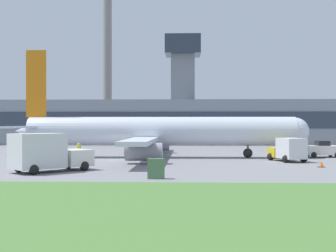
% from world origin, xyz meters
% --- Properties ---
extents(ground_plane, '(400.00, 400.00, 0.00)m').
position_xyz_m(ground_plane, '(0.00, 0.00, 0.00)').
color(ground_plane, gray).
extents(terminal_building, '(74.48, 11.35, 18.72)m').
position_xyz_m(terminal_building, '(0.33, 36.12, 4.14)').
color(terminal_building, gray).
rests_on(terminal_building, ground_plane).
extents(smokestack_left, '(2.39, 2.39, 40.58)m').
position_xyz_m(smokestack_left, '(-12.76, 67.66, 20.39)').
color(smokestack_left, gray).
rests_on(smokestack_left, ground_plane).
extents(airplane, '(30.48, 29.09, 11.19)m').
position_xyz_m(airplane, '(3.42, 3.10, 2.63)').
color(airplane, silver).
rests_on(airplane, ground_plane).
extents(pushback_tug, '(3.57, 2.75, 1.71)m').
position_xyz_m(pushback_tug, '(20.79, 4.37, 0.77)').
color(pushback_tug, white).
rests_on(pushback_tug, ground_plane).
extents(baggage_truck, '(5.73, 5.82, 2.79)m').
position_xyz_m(baggage_truck, '(-3.48, -11.87, 1.36)').
color(baggage_truck, white).
rests_on(baggage_truck, ground_plane).
extents(fuel_truck, '(3.23, 4.69, 2.18)m').
position_xyz_m(fuel_truck, '(16.00, -1.65, 1.06)').
color(fuel_truck, yellow).
rests_on(fuel_truck, ground_plane).
extents(ground_crew_person, '(0.58, 0.58, 1.88)m').
position_xyz_m(ground_crew_person, '(-2.40, -6.48, 0.96)').
color(ground_crew_person, '#23283D').
rests_on(ground_crew_person, ground_plane).
extents(traffic_cone_near_nose, '(0.53, 0.53, 0.53)m').
position_xyz_m(traffic_cone_near_nose, '(17.42, -7.23, 0.24)').
color(traffic_cone_near_nose, black).
rests_on(traffic_cone_near_nose, ground_plane).
extents(utility_cabinet, '(1.05, 0.57, 1.27)m').
position_xyz_m(utility_cabinet, '(4.71, -15.73, 0.64)').
color(utility_cabinet, '#4C724C').
rests_on(utility_cabinet, ground_plane).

